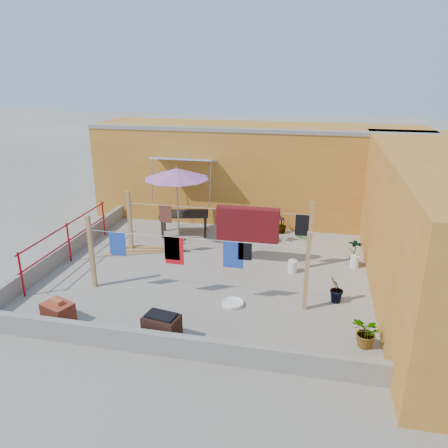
{
  "coord_description": "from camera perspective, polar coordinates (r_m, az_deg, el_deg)",
  "views": [
    {
      "loc": [
        2.57,
        -9.96,
        4.98
      ],
      "look_at": [
        0.33,
        0.3,
        1.22
      ],
      "focal_mm": 35.0,
      "sensor_mm": 36.0,
      "label": 1
    }
  ],
  "objects": [
    {
      "name": "plant_right_b",
      "position": [
        10.14,
        14.42,
        -8.26
      ],
      "size": [
        0.43,
        0.46,
        0.67
      ],
      "primitive_type": "imported",
      "rotation": [
        0.0,
        0.0,
        4.26
      ],
      "color": "#1E5117",
      "rests_on": "ground"
    },
    {
      "name": "parapet_front",
      "position": [
        8.37,
        -8.18,
        -15.22
      ],
      "size": [
        8.3,
        0.16,
        0.44
      ],
      "primitive_type": "cube",
      "color": "gray",
      "rests_on": "ground"
    },
    {
      "name": "patio_umbrella",
      "position": [
        12.88,
        -6.21,
        6.51
      ],
      "size": [
        2.48,
        2.48,
        2.3
      ],
      "color": "gray",
      "rests_on": "ground"
    },
    {
      "name": "outdoor_table",
      "position": [
        13.73,
        -5.24,
        1.18
      ],
      "size": [
        1.64,
        1.08,
        0.71
      ],
      "color": "black",
      "rests_on": "ground"
    },
    {
      "name": "plant_back_b",
      "position": [
        14.01,
        7.48,
        -0.04
      ],
      "size": [
        0.35,
        0.35,
        0.58
      ],
      "primitive_type": "imported",
      "rotation": [
        0.0,
        0.0,
        1.49
      ],
      "color": "#1E5117",
      "rests_on": "ground"
    },
    {
      "name": "plant_right_c",
      "position": [
        8.84,
        18.21,
        -13.34
      ],
      "size": [
        0.71,
        0.73,
        0.62
      ],
      "primitive_type": "imported",
      "rotation": [
        0.0,
        0.0,
        5.3
      ],
      "color": "#1E5117",
      "rests_on": "ground"
    },
    {
      "name": "clothesline_rig",
      "position": [
        11.36,
        1.96,
        -0.59
      ],
      "size": [
        5.09,
        2.35,
        1.8
      ],
      "color": "tan",
      "rests_on": "ground"
    },
    {
      "name": "white_basin",
      "position": [
        9.88,
        1.16,
        -10.29
      ],
      "size": [
        0.5,
        0.5,
        0.09
      ],
      "color": "white",
      "rests_on": "ground"
    },
    {
      "name": "parapet_left",
      "position": [
        12.89,
        -19.85,
        -3.22
      ],
      "size": [
        0.16,
        7.3,
        0.44
      ],
      "primitive_type": "cube",
      "color": "gray",
      "rests_on": "ground"
    },
    {
      "name": "wall_right",
      "position": [
        10.84,
        25.66,
        -0.49
      ],
      "size": [
        2.4,
        9.0,
        3.2
      ],
      "primitive_type": "cube",
      "color": "#C17C2A",
      "rests_on": "ground"
    },
    {
      "name": "water_jug_b",
      "position": [
        11.44,
        8.94,
        -5.47
      ],
      "size": [
        0.24,
        0.24,
        0.37
      ],
      "color": "white",
      "rests_on": "ground"
    },
    {
      "name": "water_jug_a",
      "position": [
        12.08,
        16.68,
        -4.72
      ],
      "size": [
        0.23,
        0.23,
        0.36
      ],
      "color": "white",
      "rests_on": "ground"
    },
    {
      "name": "green_hose",
      "position": [
        13.9,
        10.42,
        -1.49
      ],
      "size": [
        0.49,
        0.49,
        0.07
      ],
      "color": "#186F19",
      "rests_on": "ground"
    },
    {
      "name": "ground",
      "position": [
        11.43,
        -1.94,
        -6.15
      ],
      "size": [
        80.0,
        80.0,
        0.0
      ],
      "primitive_type": "plane",
      "color": "#9E998E",
      "rests_on": "ground"
    },
    {
      "name": "brazier",
      "position": [
        8.66,
        -8.11,
        -13.32
      ],
      "size": [
        0.73,
        0.55,
        0.6
      ],
      "color": "black",
      "rests_on": "ground"
    },
    {
      "name": "lumber_pile",
      "position": [
        12.72,
        -10.0,
        -3.35
      ],
      "size": [
        2.19,
        0.92,
        0.13
      ],
      "color": "tan",
      "rests_on": "ground"
    },
    {
      "name": "plant_back_a",
      "position": [
        13.24,
        5.53,
        -0.6
      ],
      "size": [
        0.98,
        0.96,
        0.82
      ],
      "primitive_type": "imported",
      "rotation": [
        0.0,
        0.0,
        0.69
      ],
      "color": "#1E5117",
      "rests_on": "ground"
    },
    {
      "name": "red_railing",
      "position": [
        12.44,
        -19.69,
        -1.54
      ],
      "size": [
        0.05,
        4.2,
        1.1
      ],
      "color": "maroon",
      "rests_on": "ground"
    },
    {
      "name": "wall_back",
      "position": [
        15.18,
        4.2,
        6.81
      ],
      "size": [
        11.0,
        3.27,
        3.21
      ],
      "color": "#C17C2A",
      "rests_on": "ground"
    },
    {
      "name": "plant_right_a",
      "position": [
        12.17,
        16.73,
        -3.46
      ],
      "size": [
        0.44,
        0.35,
        0.74
      ],
      "primitive_type": "imported",
      "rotation": [
        0.0,
        0.0,
        2.91
      ],
      "color": "#1E5117",
      "rests_on": "ground"
    },
    {
      "name": "brick_stack",
      "position": [
        9.8,
        -20.84,
        -10.76
      ],
      "size": [
        0.72,
        0.62,
        0.53
      ],
      "color": "#993A23",
      "rests_on": "ground"
    }
  ]
}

